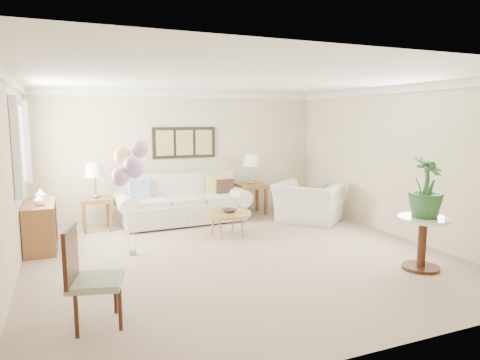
{
  "coord_description": "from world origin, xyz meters",
  "views": [
    {
      "loc": [
        -2.37,
        -5.79,
        2.03
      ],
      "look_at": [
        0.28,
        0.6,
        1.05
      ],
      "focal_mm": 32.0,
      "sensor_mm": 36.0,
      "label": 1
    }
  ],
  "objects_px": {
    "sofa": "(183,204)",
    "balloon_cluster": "(130,163)",
    "coffee_table": "(227,214)",
    "armchair": "(308,203)",
    "accent_chair": "(87,275)"
  },
  "relations": [
    {
      "from": "coffee_table",
      "to": "armchair",
      "type": "distance_m",
      "value": 1.9
    },
    {
      "from": "sofa",
      "to": "balloon_cluster",
      "type": "bearing_deg",
      "value": -125.46
    },
    {
      "from": "armchair",
      "to": "balloon_cluster",
      "type": "distance_m",
      "value": 3.78
    },
    {
      "from": "coffee_table",
      "to": "accent_chair",
      "type": "relative_size",
      "value": 0.83
    },
    {
      "from": "sofa",
      "to": "balloon_cluster",
      "type": "relative_size",
      "value": 1.5
    },
    {
      "from": "coffee_table",
      "to": "sofa",
      "type": "bearing_deg",
      "value": 109.45
    },
    {
      "from": "sofa",
      "to": "balloon_cluster",
      "type": "xyz_separation_m",
      "value": [
        -1.24,
        -1.74,
        1.02
      ]
    },
    {
      "from": "accent_chair",
      "to": "balloon_cluster",
      "type": "bearing_deg",
      "value": 70.7
    },
    {
      "from": "coffee_table",
      "to": "balloon_cluster",
      "type": "bearing_deg",
      "value": -165.16
    },
    {
      "from": "sofa",
      "to": "balloon_cluster",
      "type": "distance_m",
      "value": 2.36
    },
    {
      "from": "sofa",
      "to": "coffee_table",
      "type": "bearing_deg",
      "value": -70.55
    },
    {
      "from": "armchair",
      "to": "balloon_cluster",
      "type": "bearing_deg",
      "value": 65.03
    },
    {
      "from": "coffee_table",
      "to": "armchair",
      "type": "bearing_deg",
      "value": 10.9
    },
    {
      "from": "armchair",
      "to": "accent_chair",
      "type": "distance_m",
      "value": 5.21
    },
    {
      "from": "armchair",
      "to": "balloon_cluster",
      "type": "xyz_separation_m",
      "value": [
        -3.56,
        -0.81,
        1.0
      ]
    }
  ]
}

